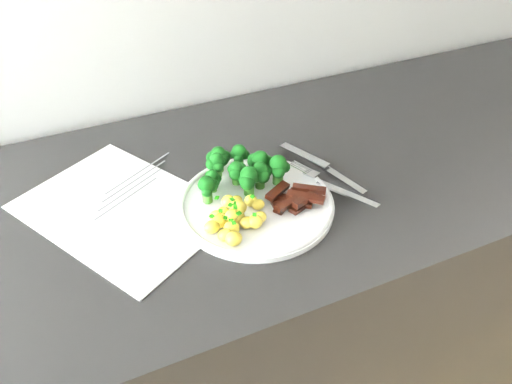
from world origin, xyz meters
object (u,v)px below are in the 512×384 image
(beef_strips, at_px, (295,198))
(fork, at_px, (335,187))
(counter, at_px, (264,329))
(recipe_paper, at_px, (122,209))
(potatoes, at_px, (235,218))
(knife, at_px, (332,173))
(broccoli, at_px, (241,169))
(plate, at_px, (256,203))

(beef_strips, distance_m, fork, 0.07)
(counter, height_order, recipe_paper, recipe_paper)
(potatoes, bearing_deg, knife, 14.02)
(recipe_paper, height_order, potatoes, potatoes)
(beef_strips, bearing_deg, fork, 1.69)
(broccoli, distance_m, knife, 0.16)
(plate, xyz_separation_m, potatoes, (-0.05, -0.03, 0.01))
(fork, bearing_deg, broccoli, 149.50)
(plate, bearing_deg, fork, -11.21)
(plate, bearing_deg, broccoli, 93.07)
(potatoes, height_order, beef_strips, potatoes)
(counter, relative_size, fork, 13.83)
(beef_strips, bearing_deg, plate, 153.26)
(counter, bearing_deg, fork, -46.15)
(beef_strips, relative_size, knife, 0.53)
(potatoes, bearing_deg, recipe_paper, 142.67)
(beef_strips, xyz_separation_m, fork, (0.07, 0.00, -0.00))
(fork, relative_size, knife, 0.90)
(counter, relative_size, plate, 9.18)
(plate, relative_size, knife, 1.36)
(recipe_paper, distance_m, beef_strips, 0.28)
(broccoli, relative_size, knife, 0.85)
(broccoli, height_order, potatoes, broccoli)
(recipe_paper, xyz_separation_m, plate, (0.20, -0.08, 0.01))
(broccoli, distance_m, potatoes, 0.10)
(counter, distance_m, plate, 0.45)
(broccoli, bearing_deg, plate, -86.93)
(plate, bearing_deg, beef_strips, -26.74)
(recipe_paper, xyz_separation_m, potatoes, (0.15, -0.11, 0.02))
(potatoes, xyz_separation_m, knife, (0.20, 0.05, -0.01))
(recipe_paper, relative_size, knife, 2.10)
(plate, height_order, fork, fork)
(plate, height_order, potatoes, potatoes)
(plate, bearing_deg, recipe_paper, 157.84)
(counter, height_order, beef_strips, beef_strips)
(recipe_paper, relative_size, potatoes, 3.62)
(counter, distance_m, fork, 0.47)
(broccoli, xyz_separation_m, potatoes, (-0.05, -0.09, -0.02))
(potatoes, height_order, fork, potatoes)
(fork, bearing_deg, knife, 63.15)
(plate, xyz_separation_m, knife, (0.15, 0.02, 0.00))
(knife, bearing_deg, broccoli, 167.35)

